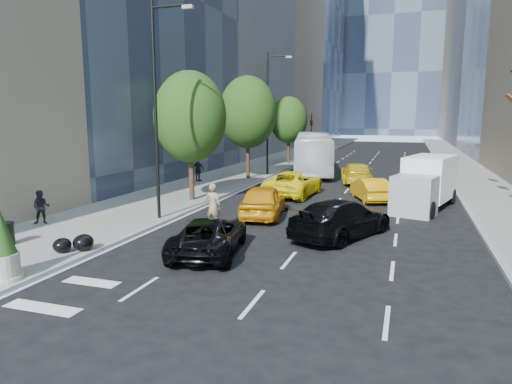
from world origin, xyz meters
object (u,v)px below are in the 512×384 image
(black_sedan_lincoln, at_px, (209,236))
(city_bus, at_px, (313,153))
(planter_shrub, at_px, (0,242))
(trash_can, at_px, (7,234))
(skateboarder, at_px, (213,209))
(black_sedan_mercedes, at_px, (341,218))
(box_truck, at_px, (426,183))

(black_sedan_lincoln, distance_m, city_bus, 25.26)
(black_sedan_lincoln, relative_size, planter_shrub, 1.97)
(trash_can, distance_m, planter_shrub, 4.31)
(skateboarder, height_order, black_sedan_lincoln, skateboarder)
(black_sedan_mercedes, xyz_separation_m, box_truck, (3.54, 7.49, 0.64))
(black_sedan_mercedes, bearing_deg, black_sedan_lincoln, 66.50)
(black_sedan_lincoln, height_order, box_truck, box_truck)
(skateboarder, relative_size, black_sedan_lincoln, 0.41)
(skateboarder, bearing_deg, box_truck, -131.11)
(black_sedan_mercedes, bearing_deg, trash_can, 50.25)
(box_truck, distance_m, planter_shrub, 20.46)
(black_sedan_lincoln, distance_m, planter_shrub, 6.74)
(skateboarder, distance_m, box_truck, 12.24)
(black_sedan_lincoln, relative_size, trash_can, 5.80)
(box_truck, xyz_separation_m, trash_can, (-15.43, -13.26, -0.87))
(city_bus, height_order, box_truck, city_bus)
(trash_can, bearing_deg, planter_shrub, -44.94)
(city_bus, bearing_deg, box_truck, -68.94)
(city_bus, distance_m, planter_shrub, 30.29)
(skateboarder, xyz_separation_m, black_sedan_mercedes, (5.49, 0.76, -0.20))
(black_sedan_lincoln, height_order, trash_can, black_sedan_lincoln)
(black_sedan_lincoln, bearing_deg, planter_shrub, 35.89)
(box_truck, bearing_deg, black_sedan_mercedes, -98.91)
(box_truck, bearing_deg, planter_shrub, -111.02)
(skateboarder, bearing_deg, black_sedan_mercedes, -165.62)
(city_bus, bearing_deg, planter_shrub, -108.51)
(black_sedan_mercedes, bearing_deg, box_truck, -90.90)
(skateboarder, distance_m, black_sedan_mercedes, 5.55)
(planter_shrub, bearing_deg, skateboarder, 66.97)
(skateboarder, height_order, trash_can, skateboarder)
(black_sedan_lincoln, height_order, city_bus, city_bus)
(black_sedan_lincoln, xyz_separation_m, city_bus, (-1.20, 25.21, 1.13))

